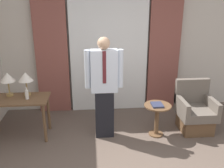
{
  "coord_description": "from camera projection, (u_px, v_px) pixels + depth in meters",
  "views": [
    {
      "loc": [
        -0.38,
        -2.27,
        2.34
      ],
      "look_at": [
        -0.05,
        1.48,
        1.02
      ],
      "focal_mm": 40.0,
      "sensor_mm": 36.0,
      "label": 1
    }
  ],
  "objects": [
    {
      "name": "book",
      "position": [
        157.0,
        105.0,
        4.27
      ],
      "size": [
        0.19,
        0.23,
        0.03
      ],
      "color": "#2D334C",
      "rests_on": "side_table"
    },
    {
      "name": "curtain_sheer_center",
      "position": [
        109.0,
        51.0,
        5.11
      ],
      "size": [
        1.59,
        0.06,
        2.58
      ],
      "color": "white",
      "rests_on": "ground_plane"
    },
    {
      "name": "side_table",
      "position": [
        157.0,
        115.0,
        4.36
      ],
      "size": [
        0.47,
        0.47,
        0.58
      ],
      "color": "brown",
      "rests_on": "ground_plane"
    },
    {
      "name": "wall_back",
      "position": [
        108.0,
        47.0,
        5.21
      ],
      "size": [
        10.0,
        0.06,
        2.7
      ],
      "color": "beige",
      "rests_on": "ground_plane"
    },
    {
      "name": "curtain_drape_right",
      "position": [
        164.0,
        50.0,
        5.21
      ],
      "size": [
        0.65,
        0.06,
        2.58
      ],
      "color": "brown",
      "rests_on": "ground_plane"
    },
    {
      "name": "curtain_drape_left",
      "position": [
        52.0,
        52.0,
        5.01
      ],
      "size": [
        0.65,
        0.06,
        2.58
      ],
      "color": "brown",
      "rests_on": "ground_plane"
    },
    {
      "name": "armchair",
      "position": [
        195.0,
        113.0,
        4.57
      ],
      "size": [
        0.63,
        0.64,
        0.91
      ],
      "color": "brown",
      "rests_on": "ground_plane"
    },
    {
      "name": "table_lamp_right",
      "position": [
        26.0,
        78.0,
        4.23
      ],
      "size": [
        0.25,
        0.25,
        0.41
      ],
      "color": "#9E7F47",
      "rests_on": "desk"
    },
    {
      "name": "table_lamp_left",
      "position": [
        8.0,
        78.0,
        4.21
      ],
      "size": [
        0.25,
        0.25,
        0.41
      ],
      "color": "#9E7F47",
      "rests_on": "desk"
    },
    {
      "name": "bottle_near_edge",
      "position": [
        27.0,
        94.0,
        4.15
      ],
      "size": [
        0.06,
        0.06,
        0.2
      ],
      "color": "silver",
      "rests_on": "desk"
    },
    {
      "name": "person",
      "position": [
        104.0,
        85.0,
        4.14
      ],
      "size": [
        0.63,
        0.21,
        1.75
      ],
      "color": "black",
      "rests_on": "ground_plane"
    },
    {
      "name": "desk",
      "position": [
        18.0,
        105.0,
        4.24
      ],
      "size": [
        1.05,
        0.56,
        0.72
      ],
      "color": "brown",
      "rests_on": "ground_plane"
    }
  ]
}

